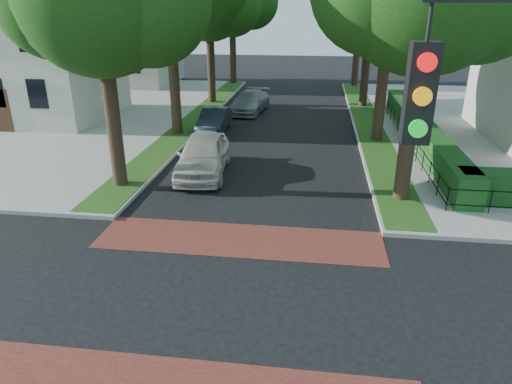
% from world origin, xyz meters
% --- Properties ---
extents(ground, '(120.00, 120.00, 0.00)m').
position_xyz_m(ground, '(0.00, 0.00, 0.00)').
color(ground, black).
rests_on(ground, ground).
extents(crosswalk_far, '(9.00, 2.20, 0.01)m').
position_xyz_m(crosswalk_far, '(0.00, 3.20, 0.01)').
color(crosswalk_far, maroon).
rests_on(crosswalk_far, ground).
extents(grass_strip_ne, '(1.60, 29.80, 0.02)m').
position_xyz_m(grass_strip_ne, '(5.40, 19.10, 0.16)').
color(grass_strip_ne, '#274E16').
rests_on(grass_strip_ne, sidewalk_ne).
extents(grass_strip_nw, '(1.60, 29.80, 0.02)m').
position_xyz_m(grass_strip_nw, '(-5.40, 19.10, 0.16)').
color(grass_strip_nw, '#274E16').
rests_on(grass_strip_nw, sidewalk_nw).
extents(tree_right_far, '(7.25, 6.23, 9.74)m').
position_xyz_m(tree_right_far, '(5.60, 24.22, 6.91)').
color(tree_right_far, black).
rests_on(tree_right_far, sidewalk_ne).
extents(tree_right_back, '(7.50, 6.45, 10.20)m').
position_xyz_m(tree_right_back, '(5.60, 33.23, 7.27)').
color(tree_right_back, black).
rests_on(tree_right_back, sidewalk_ne).
extents(tree_left_far, '(7.00, 6.02, 9.86)m').
position_xyz_m(tree_left_far, '(-5.40, 24.22, 7.12)').
color(tree_left_far, black).
rests_on(tree_left_far, sidewalk_nw).
extents(hedge_main_road, '(1.00, 18.00, 1.20)m').
position_xyz_m(hedge_main_road, '(7.70, 15.00, 0.75)').
color(hedge_main_road, '#174317').
rests_on(hedge_main_road, sidewalk_ne).
extents(fence_main_road, '(0.06, 18.00, 0.90)m').
position_xyz_m(fence_main_road, '(6.90, 15.00, 0.60)').
color(fence_main_road, black).
rests_on(fence_main_road, sidewalk_ne).
extents(house_left_near, '(10.00, 9.00, 10.14)m').
position_xyz_m(house_left_near, '(-15.49, 17.99, 5.04)').
color(house_left_near, beige).
rests_on(house_left_near, sidewalk_nw).
extents(house_left_far, '(10.00, 9.00, 10.14)m').
position_xyz_m(house_left_far, '(-15.49, 31.99, 5.04)').
color(house_left_far, beige).
rests_on(house_left_far, sidewalk_nw).
extents(parked_car_front, '(2.46, 5.18, 1.71)m').
position_xyz_m(parked_car_front, '(-2.55, 9.02, 0.86)').
color(parked_car_front, beige).
rests_on(parked_car_front, ground).
extents(parked_car_middle, '(1.49, 4.09, 1.34)m').
position_xyz_m(parked_car_middle, '(-3.60, 16.08, 0.67)').
color(parked_car_middle, '#1C242B').
rests_on(parked_car_middle, ground).
extents(parked_car_rear, '(2.52, 5.02, 1.40)m').
position_xyz_m(parked_car_rear, '(-2.30, 21.53, 0.70)').
color(parked_car_rear, gray).
rests_on(parked_car_rear, ground).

